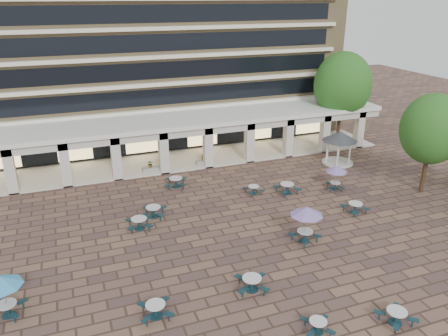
% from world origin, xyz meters
% --- Properties ---
extents(ground, '(120.00, 120.00, 0.00)m').
position_xyz_m(ground, '(0.00, 0.00, 0.00)').
color(ground, brown).
rests_on(ground, ground).
extents(apartment_building, '(40.00, 15.50, 25.20)m').
position_xyz_m(apartment_building, '(0.00, 25.47, 12.60)').
color(apartment_building, tan).
rests_on(apartment_building, ground).
extents(retail_arcade, '(42.00, 6.60, 4.40)m').
position_xyz_m(retail_arcade, '(0.00, 14.80, 3.00)').
color(retail_arcade, white).
rests_on(retail_arcade, ground).
extents(picnic_table_1, '(2.10, 2.10, 0.81)m').
position_xyz_m(picnic_table_1, '(-1.49, -6.09, 0.48)').
color(picnic_table_1, '#122E37').
rests_on(picnic_table_1, ground).
extents(picnic_table_2, '(1.69, 1.69, 0.66)m').
position_xyz_m(picnic_table_2, '(0.21, -10.17, 0.39)').
color(picnic_table_2, '#122E37').
rests_on(picnic_table_2, ground).
extents(picnic_table_3, '(1.79, 1.79, 0.76)m').
position_xyz_m(picnic_table_3, '(4.19, -11.00, 0.45)').
color(picnic_table_3, '#122E37').
rests_on(picnic_table_3, ground).
extents(picnic_table_4, '(2.06, 2.06, 2.38)m').
position_xyz_m(picnic_table_4, '(-14.00, -3.68, 2.02)').
color(picnic_table_4, '#122E37').
rests_on(picnic_table_4, ground).
extents(picnic_table_5, '(1.76, 1.76, 0.77)m').
position_xyz_m(picnic_table_5, '(-6.93, -6.37, 0.46)').
color(picnic_table_5, '#122E37').
rests_on(picnic_table_5, ground).
extents(picnic_table_6, '(2.19, 2.19, 2.53)m').
position_xyz_m(picnic_table_6, '(3.88, -2.59, 2.15)').
color(picnic_table_6, '#122E37').
rests_on(picnic_table_6, ground).
extents(picnic_table_7, '(1.90, 1.90, 0.78)m').
position_xyz_m(picnic_table_7, '(9.51, -0.31, 0.47)').
color(picnic_table_7, '#122E37').
rests_on(picnic_table_7, ground).
extents(picnic_table_8, '(1.92, 1.92, 0.83)m').
position_xyz_m(picnic_table_8, '(-6.13, 2.87, 0.49)').
color(picnic_table_8, '#122E37').
rests_on(picnic_table_8, ground).
extents(picnic_table_9, '(2.19, 2.19, 0.83)m').
position_xyz_m(picnic_table_9, '(-1.93, 8.93, 0.50)').
color(picnic_table_9, '#122E37').
rests_on(picnic_table_9, ground).
extents(picnic_table_10, '(1.61, 1.61, 0.67)m').
position_xyz_m(picnic_table_10, '(3.73, 5.42, 0.40)').
color(picnic_table_10, '#122E37').
rests_on(picnic_table_10, ground).
extents(picnic_table_11, '(1.81, 1.81, 2.09)m').
position_xyz_m(picnic_table_11, '(10.46, 3.78, 1.78)').
color(picnic_table_11, '#122E37').
rests_on(picnic_table_11, ground).
extents(picnic_table_12, '(2.21, 2.21, 0.82)m').
position_xyz_m(picnic_table_12, '(-4.83, 4.26, 0.49)').
color(picnic_table_12, '#122E37').
rests_on(picnic_table_12, ground).
extents(picnic_table_13, '(2.03, 2.03, 0.85)m').
position_xyz_m(picnic_table_13, '(6.33, 4.53, 0.51)').
color(picnic_table_13, '#122E37').
rests_on(picnic_table_13, ground).
extents(gazebo, '(3.35, 3.35, 3.12)m').
position_xyz_m(gazebo, '(14.23, 8.99, 2.35)').
color(gazebo, beige).
rests_on(gazebo, ground).
extents(tree_east_a, '(4.94, 4.94, 8.23)m').
position_xyz_m(tree_east_a, '(17.04, 1.00, 5.38)').
color(tree_east_a, '#442D1B').
rests_on(tree_east_a, ground).
extents(tree_east_c, '(5.96, 5.96, 9.93)m').
position_xyz_m(tree_east_c, '(17.42, 13.85, 6.49)').
color(tree_east_c, '#442D1B').
rests_on(tree_east_c, ground).
extents(planter_left, '(1.50, 0.69, 1.20)m').
position_xyz_m(planter_left, '(-3.29, 12.90, 0.46)').
color(planter_left, '#9B9C96').
rests_on(planter_left, ground).
extents(planter_right, '(1.50, 0.60, 1.23)m').
position_xyz_m(planter_right, '(1.86, 12.90, 0.48)').
color(planter_right, '#9B9C96').
rests_on(planter_right, ground).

